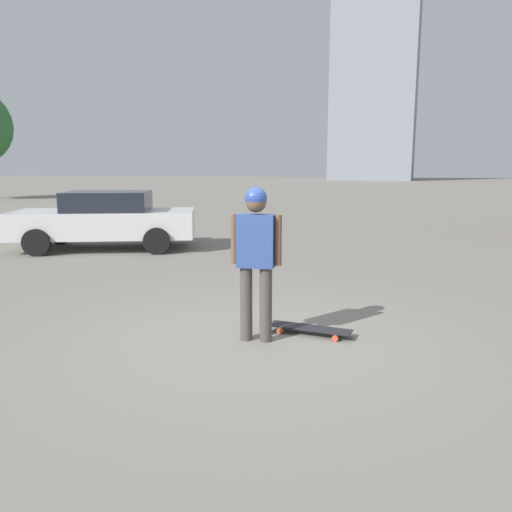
{
  "coord_description": "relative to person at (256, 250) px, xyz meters",
  "views": [
    {
      "loc": [
        -1.77,
        5.07,
        1.9
      ],
      "look_at": [
        0.0,
        0.0,
        0.96
      ],
      "focal_mm": 35.0,
      "sensor_mm": 36.0,
      "label": 1
    }
  ],
  "objects": [
    {
      "name": "ground_plane",
      "position": [
        0.0,
        0.0,
        -1.03
      ],
      "size": [
        220.0,
        220.0,
        0.0
      ],
      "primitive_type": "plane",
      "color": "gray"
    },
    {
      "name": "person",
      "position": [
        0.0,
        0.0,
        0.0
      ],
      "size": [
        0.56,
        0.25,
        1.71
      ],
      "rotation": [
        0.0,
        0.0,
        -3.01
      ],
      "color": "#4C4742",
      "rests_on": "ground_plane"
    },
    {
      "name": "skateboard",
      "position": [
        -0.53,
        -0.4,
        -0.96
      ],
      "size": [
        0.98,
        0.33,
        0.08
      ],
      "rotation": [
        0.0,
        0.0,
        -0.06
      ],
      "color": "#232328",
      "rests_on": "ground_plane"
    },
    {
      "name": "car_parked_near",
      "position": [
        5.55,
        -4.96,
        -0.32
      ],
      "size": [
        4.58,
        3.37,
        1.37
      ],
      "rotation": [
        0.0,
        0.0,
        0.43
      ],
      "color": "silver",
      "rests_on": "ground_plane"
    },
    {
      "name": "building_block_distant",
      "position": [
        8.14,
        -83.12,
        16.47
      ],
      "size": [
        13.4,
        10.78,
        35.0
      ],
      "color": "gray",
      "rests_on": "ground_plane"
    }
  ]
}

